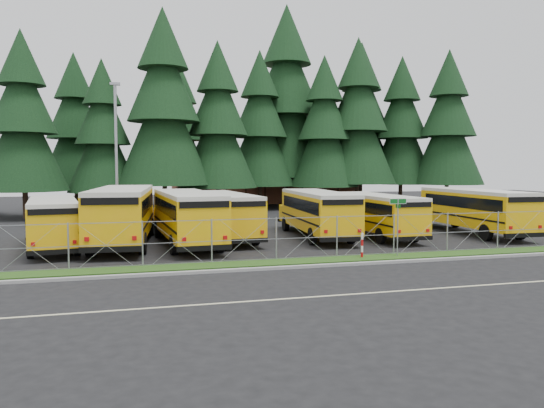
# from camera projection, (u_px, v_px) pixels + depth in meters

# --- Properties ---
(ground) EXTENTS (120.00, 120.00, 0.00)m
(ground) POSITION_uv_depth(u_px,v_px,m) (348.00, 253.00, 26.49)
(ground) COLOR black
(ground) RESTS_ON ground
(curb) EXTENTS (50.00, 0.25, 0.12)m
(curb) POSITION_uv_depth(u_px,v_px,m) (376.00, 263.00, 23.50)
(curb) COLOR gray
(curb) RESTS_ON ground
(grass_verge) EXTENTS (50.00, 1.40, 0.06)m
(grass_verge) POSITION_uv_depth(u_px,v_px,m) (362.00, 258.00, 24.85)
(grass_verge) COLOR #1E4313
(grass_verge) RESTS_ON ground
(road_lane_line) EXTENTS (50.00, 0.12, 0.01)m
(road_lane_line) POSITION_uv_depth(u_px,v_px,m) (438.00, 288.00, 18.80)
(road_lane_line) COLOR beige
(road_lane_line) RESTS_ON ground
(chainlink_fence) EXTENTS (44.00, 0.10, 2.00)m
(chainlink_fence) POSITION_uv_depth(u_px,v_px,m) (356.00, 236.00, 25.46)
(chainlink_fence) COLOR gray
(chainlink_fence) RESTS_ON ground
(brick_building) EXTENTS (22.00, 10.00, 6.00)m
(brick_building) POSITION_uv_depth(u_px,v_px,m) (264.00, 177.00, 66.34)
(brick_building) COLOR brown
(brick_building) RESTS_ON ground
(bus_0) EXTENTS (3.67, 10.30, 2.64)m
(bus_0) POSITION_uv_depth(u_px,v_px,m) (53.00, 224.00, 27.94)
(bus_0) COLOR #E6AF07
(bus_0) RESTS_ON ground
(bus_1) EXTENTS (4.00, 12.30, 3.17)m
(bus_1) POSITION_uv_depth(u_px,v_px,m) (123.00, 216.00, 29.24)
(bus_1) COLOR #E6AF07
(bus_1) RESTS_ON ground
(bus_2) EXTENTS (3.28, 11.35, 2.94)m
(bus_2) POSITION_uv_depth(u_px,v_px,m) (186.00, 218.00, 29.31)
(bus_2) COLOR #E6AF07
(bus_2) RESTS_ON ground
(bus_3) EXTENTS (3.16, 10.66, 2.76)m
(bus_3) POSITION_uv_depth(u_px,v_px,m) (223.00, 216.00, 31.64)
(bus_3) COLOR #E6AF07
(bus_3) RESTS_ON ground
(bus_5) EXTENTS (3.28, 10.92, 2.82)m
(bus_5) POSITION_uv_depth(u_px,v_px,m) (316.00, 214.00, 32.42)
(bus_5) COLOR #E6AF07
(bus_5) RESTS_ON ground
(bus_6) EXTENTS (2.42, 10.03, 2.63)m
(bus_6) POSITION_uv_depth(u_px,v_px,m) (374.00, 216.00, 32.65)
(bus_6) COLOR #E6AF07
(bus_6) RESTS_ON ground
(bus_east) EXTENTS (2.99, 11.03, 2.87)m
(bus_east) POSITION_uv_depth(u_px,v_px,m) (471.00, 212.00, 34.08)
(bus_east) COLOR #E6AF07
(bus_east) RESTS_ON ground
(street_sign) EXTENTS (0.84, 0.55, 2.81)m
(street_sign) POSITION_uv_depth(u_px,v_px,m) (398.00, 215.00, 25.24)
(street_sign) COLOR gray
(street_sign) RESTS_ON ground
(striped_bollard) EXTENTS (0.11, 0.11, 1.20)m
(striped_bollard) POSITION_uv_depth(u_px,v_px,m) (362.00, 246.00, 24.94)
(striped_bollard) COLOR #B20C0C
(striped_bollard) RESTS_ON ground
(light_standard) EXTENTS (0.70, 0.35, 10.14)m
(light_standard) POSITION_uv_depth(u_px,v_px,m) (116.00, 150.00, 36.93)
(light_standard) COLOR gray
(light_standard) RESTS_ON ground
(conifer_1) EXTENTS (7.08, 7.08, 15.67)m
(conifer_1) POSITION_uv_depth(u_px,v_px,m) (23.00, 124.00, 43.78)
(conifer_1) COLOR black
(conifer_1) RESTS_ON ground
(conifer_2) EXTENTS (6.30, 6.30, 13.94)m
(conifer_2) POSITION_uv_depth(u_px,v_px,m) (103.00, 137.00, 47.24)
(conifer_2) COLOR black
(conifer_2) RESTS_ON ground
(conifer_3) EXTENTS (8.33, 8.33, 18.42)m
(conifer_3) POSITION_uv_depth(u_px,v_px,m) (164.00, 112.00, 47.08)
(conifer_3) COLOR black
(conifer_3) RESTS_ON ground
(conifer_4) EXTENTS (7.26, 7.26, 16.06)m
(conifer_4) POSITION_uv_depth(u_px,v_px,m) (218.00, 127.00, 49.52)
(conifer_4) COLOR black
(conifer_4) RESTS_ON ground
(conifer_5) EXTENTS (7.32, 7.32, 16.18)m
(conifer_5) POSITION_uv_depth(u_px,v_px,m) (260.00, 130.00, 54.16)
(conifer_5) COLOR black
(conifer_5) RESTS_ON ground
(conifer_6) EXTENTS (7.07, 7.07, 15.63)m
(conifer_6) POSITION_uv_depth(u_px,v_px,m) (324.00, 132.00, 53.91)
(conifer_6) COLOR black
(conifer_6) RESTS_ON ground
(conifer_7) EXTENTS (7.97, 7.97, 17.63)m
(conifer_7) POSITION_uv_depth(u_px,v_px,m) (358.00, 123.00, 54.81)
(conifer_7) COLOR black
(conifer_7) RESTS_ON ground
(conifer_8) EXTENTS (7.47, 7.47, 16.51)m
(conifer_8) POSITION_uv_depth(u_px,v_px,m) (401.00, 131.00, 58.70)
(conifer_8) COLOR black
(conifer_8) RESTS_ON ground
(conifer_9) EXTENTS (7.56, 7.56, 16.72)m
(conifer_9) POSITION_uv_depth(u_px,v_px,m) (448.00, 129.00, 56.24)
(conifer_9) COLOR black
(conifer_9) RESTS_ON ground
(conifer_10) EXTENTS (7.15, 7.15, 15.81)m
(conifer_10) POSITION_uv_depth(u_px,v_px,m) (75.00, 131.00, 53.43)
(conifer_10) COLOR black
(conifer_10) RESTS_ON ground
(conifer_11) EXTENTS (7.22, 7.22, 15.97)m
(conifer_11) POSITION_uv_depth(u_px,v_px,m) (179.00, 133.00, 58.13)
(conifer_11) COLOR black
(conifer_11) RESTS_ON ground
(conifer_12) EXTENTS (9.90, 9.90, 21.88)m
(conifer_12) POSITION_uv_depth(u_px,v_px,m) (287.00, 106.00, 57.82)
(conifer_12) COLOR black
(conifer_12) RESTS_ON ground
(conifer_13) EXTENTS (8.33, 8.33, 18.42)m
(conifer_13) POSITION_uv_depth(u_px,v_px,m) (361.00, 124.00, 60.47)
(conifer_13) COLOR black
(conifer_13) RESTS_ON ground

